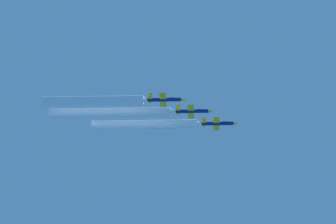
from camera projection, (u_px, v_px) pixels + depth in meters
jet_lead at (219, 123)px, 394.04m from camera, size 8.47×12.34×2.97m
jet_second_echelon at (194, 111)px, 384.39m from camera, size 8.47×12.34×2.97m
jet_third_echelon at (166, 100)px, 375.39m from camera, size 8.47×12.34×2.97m
smoke_trail_lead at (146, 124)px, 394.58m from camera, size 2.89×35.79×2.89m
smoke_trail_second_echelon at (112, 112)px, 384.98m from camera, size 2.89×40.17×2.89m
smoke_trail_third_echelon at (95, 101)px, 375.89m from camera, size 2.89×32.56×2.89m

